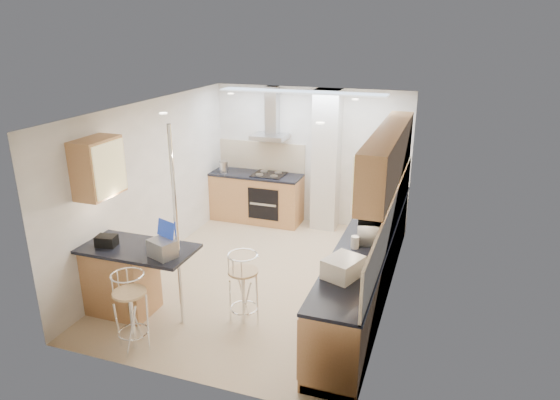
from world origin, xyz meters
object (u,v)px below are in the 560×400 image
(bar_stool_near, at_px, (131,312))
(laptop, at_px, (162,248))
(bar_stool_end, at_px, (243,289))
(bread_bin, at_px, (343,267))
(microwave, at_px, (372,229))

(bar_stool_near, bearing_deg, laptop, 92.50)
(bar_stool_end, bearing_deg, bar_stool_near, 148.78)
(laptop, height_order, bread_bin, laptop)
(laptop, bearing_deg, bar_stool_end, 43.95)
(bar_stool_end, xyz_separation_m, bread_bin, (1.24, -0.11, 0.55))
(laptop, xyz_separation_m, bread_bin, (2.10, 0.25, -0.02))
(microwave, bearing_deg, bar_stool_end, 116.06)
(bar_stool_near, bearing_deg, microwave, 54.37)
(microwave, distance_m, bar_stool_end, 1.78)
(bread_bin, bearing_deg, bar_stool_end, -164.11)
(laptop, distance_m, bread_bin, 2.11)
(microwave, distance_m, bar_stool_near, 3.06)
(microwave, relative_size, bread_bin, 1.25)
(laptop, bearing_deg, microwave, 52.35)
(bar_stool_near, distance_m, bread_bin, 2.42)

